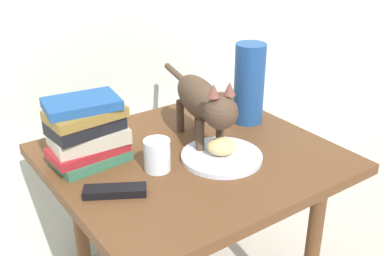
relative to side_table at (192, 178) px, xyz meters
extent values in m
cube|color=brown|center=(0.00, 0.00, 0.06)|extent=(0.75, 0.68, 0.03)
cylinder|color=brown|center=(0.25, -0.25, -0.23)|extent=(0.04, 0.04, 0.55)
cylinder|color=brown|center=(-0.25, 0.25, -0.23)|extent=(0.04, 0.04, 0.55)
cylinder|color=brown|center=(0.25, 0.25, -0.23)|extent=(0.04, 0.04, 0.55)
cylinder|color=silver|center=(0.05, -0.07, 0.09)|extent=(0.22, 0.22, 0.01)
ellipsoid|color=#E0BC7A|center=(0.05, -0.07, 0.12)|extent=(0.10, 0.09, 0.05)
cylinder|color=#4C3828|center=(0.08, -0.03, 0.13)|extent=(0.02, 0.02, 0.10)
cylinder|color=#4C3828|center=(0.02, -0.01, 0.13)|extent=(0.02, 0.02, 0.10)
cylinder|color=#4C3828|center=(0.12, 0.13, 0.13)|extent=(0.02, 0.02, 0.10)
cylinder|color=#4C3828|center=(0.06, 0.14, 0.13)|extent=(0.02, 0.02, 0.10)
ellipsoid|color=#4C3828|center=(0.07, 0.06, 0.21)|extent=(0.15, 0.27, 0.11)
sphere|color=#4C3828|center=(0.03, -0.08, 0.23)|extent=(0.09, 0.09, 0.09)
cone|color=brown|center=(0.05, -0.09, 0.29)|extent=(0.03, 0.03, 0.03)
cone|color=brown|center=(0.01, -0.08, 0.29)|extent=(0.03, 0.03, 0.03)
cylinder|color=#4C3828|center=(0.12, 0.26, 0.22)|extent=(0.06, 0.16, 0.02)
cube|color=#336B4C|center=(-0.25, 0.12, 0.09)|extent=(0.20, 0.13, 0.03)
cube|color=maroon|center=(-0.25, 0.12, 0.12)|extent=(0.21, 0.12, 0.02)
cube|color=#BCB299|center=(-0.25, 0.13, 0.15)|extent=(0.20, 0.14, 0.04)
cube|color=black|center=(-0.25, 0.12, 0.19)|extent=(0.20, 0.13, 0.04)
cube|color=olive|center=(-0.25, 0.12, 0.22)|extent=(0.20, 0.13, 0.03)
cube|color=#1E4C8C|center=(-0.25, 0.13, 0.25)|extent=(0.20, 0.15, 0.02)
cylinder|color=navy|center=(0.28, 0.08, 0.21)|extent=(0.09, 0.09, 0.25)
cylinder|color=silver|center=(-0.12, -0.02, 0.12)|extent=(0.07, 0.07, 0.08)
cylinder|color=silver|center=(-0.12, -0.02, 0.10)|extent=(0.06, 0.06, 0.04)
cube|color=black|center=(-0.27, -0.06, 0.09)|extent=(0.15, 0.11, 0.02)
camera|label=1|loc=(-0.67, -0.95, 0.71)|focal=44.30mm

